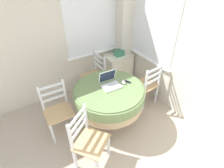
# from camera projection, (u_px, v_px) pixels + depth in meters

# --- Properties ---
(corner_room_shell) EXTENTS (4.09, 4.80, 2.55)m
(corner_room_shell) POSITION_uv_depth(u_px,v_px,m) (126.00, 49.00, 2.71)
(corner_room_shell) COLOR beige
(corner_room_shell) RESTS_ON ground_plane
(round_dining_table) EXTENTS (1.16, 1.16, 0.74)m
(round_dining_table) POSITION_uv_depth(u_px,v_px,m) (109.00, 95.00, 2.88)
(round_dining_table) COLOR #4C3D2D
(round_dining_table) RESTS_ON ground_plane
(laptop) EXTENTS (0.32, 0.29, 0.24)m
(laptop) POSITION_uv_depth(u_px,v_px,m) (110.00, 83.00, 2.82)
(laptop) COLOR silver
(laptop) RESTS_ON round_dining_table
(computer_mouse) EXTENTS (0.06, 0.09, 0.05)m
(computer_mouse) POSITION_uv_depth(u_px,v_px,m) (123.00, 82.00, 2.87)
(computer_mouse) COLOR white
(computer_mouse) RESTS_ON round_dining_table
(cell_phone) EXTENTS (0.09, 0.13, 0.01)m
(cell_phone) POSITION_uv_depth(u_px,v_px,m) (128.00, 82.00, 2.92)
(cell_phone) COLOR #2D2D33
(cell_phone) RESTS_ON round_dining_table
(dining_chair_near_back_window) EXTENTS (0.41, 0.44, 0.92)m
(dining_chair_near_back_window) POSITION_uv_depth(u_px,v_px,m) (95.00, 76.00, 3.60)
(dining_chair_near_back_window) COLOR tan
(dining_chair_near_back_window) RESTS_ON ground_plane
(dining_chair_near_right_window) EXTENTS (0.46, 0.43, 0.92)m
(dining_chair_near_right_window) POSITION_uv_depth(u_px,v_px,m) (147.00, 85.00, 3.33)
(dining_chair_near_right_window) COLOR tan
(dining_chair_near_right_window) RESTS_ON ground_plane
(dining_chair_camera_near) EXTENTS (0.57, 0.56, 0.92)m
(dining_chair_camera_near) POSITION_uv_depth(u_px,v_px,m) (88.00, 141.00, 2.33)
(dining_chair_camera_near) COLOR tan
(dining_chair_camera_near) RESTS_ON ground_plane
(dining_chair_left_flank) EXTENTS (0.44, 0.41, 0.92)m
(dining_chair_left_flank) POSITION_uv_depth(u_px,v_px,m) (58.00, 111.00, 2.78)
(dining_chair_left_flank) COLOR tan
(dining_chair_left_flank) RESTS_ON ground_plane
(corner_cabinet) EXTENTS (0.62, 0.42, 0.68)m
(corner_cabinet) POSITION_uv_depth(u_px,v_px,m) (118.00, 68.00, 4.05)
(corner_cabinet) COLOR silver
(corner_cabinet) RESTS_ON ground_plane
(storage_box) EXTENTS (0.19, 0.15, 0.12)m
(storage_box) POSITION_uv_depth(u_px,v_px,m) (119.00, 53.00, 3.80)
(storage_box) COLOR #387A5B
(storage_box) RESTS_ON corner_cabinet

